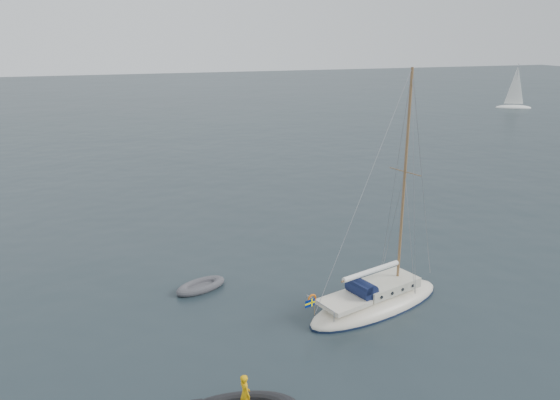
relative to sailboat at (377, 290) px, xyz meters
name	(u,v)px	position (x,y,z in m)	size (l,w,h in m)	color
ground	(317,293)	(-2.20, 2.19, -0.89)	(300.00, 300.00, 0.00)	black
sailboat	(377,290)	(0.00, 0.00, 0.00)	(8.26, 2.48, 11.76)	beige
dinghy	(201,286)	(-7.74, 4.42, -0.71)	(2.80, 1.26, 0.40)	#535358
distant_yacht_b	(515,88)	(54.51, 55.98, 2.45)	(5.90, 3.15, 7.82)	white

